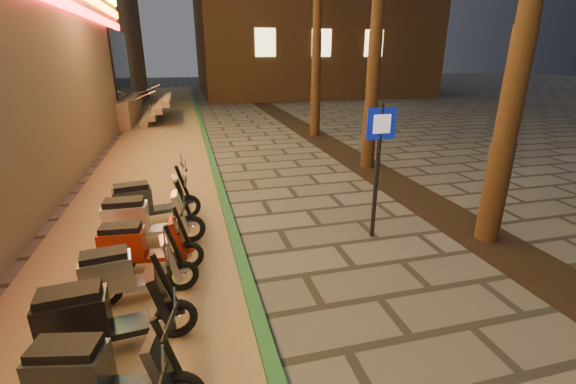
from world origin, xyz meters
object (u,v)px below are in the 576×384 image
object	(u,v)px
scooter_6	(100,316)
scooter_10	(147,201)
scooter_7	(126,272)
scooter_8	(139,246)
pedestrian_sign	(379,154)
scooter_5	(98,375)
scooter_9	(142,220)

from	to	relation	value
scooter_6	scooter_10	size ratio (longest dim) A/B	1.00
scooter_7	scooter_10	bearing A→B (deg)	80.47
scooter_7	scooter_8	xyz separation A→B (m)	(0.09, 0.77, 0.00)
pedestrian_sign	scooter_10	bearing A→B (deg)	156.52
scooter_6	scooter_7	bearing A→B (deg)	75.98
scooter_8	scooter_10	bearing A→B (deg)	96.20
scooter_7	scooter_8	bearing A→B (deg)	75.14
scooter_5	scooter_6	distance (m)	0.87
scooter_5	scooter_7	world-z (taller)	scooter_5
scooter_5	scooter_10	size ratio (longest dim) A/B	0.92
scooter_5	scooter_7	xyz separation A→B (m)	(0.02, 1.82, -0.01)
pedestrian_sign	scooter_7	bearing A→B (deg)	-168.37
scooter_10	scooter_7	bearing A→B (deg)	-101.86
pedestrian_sign	scooter_8	distance (m)	4.21
scooter_5	scooter_8	distance (m)	2.59
scooter_9	scooter_7	bearing A→B (deg)	-90.02
scooter_6	scooter_8	xyz separation A→B (m)	(0.24, 1.73, -0.04)
scooter_8	scooter_9	distance (m)	0.89
pedestrian_sign	scooter_8	bearing A→B (deg)	-178.61
scooter_5	scooter_9	world-z (taller)	scooter_9
pedestrian_sign	scooter_8	world-z (taller)	pedestrian_sign
scooter_7	scooter_9	xyz separation A→B (m)	(0.06, 1.66, 0.05)
scooter_8	scooter_10	distance (m)	1.84
pedestrian_sign	scooter_5	world-z (taller)	pedestrian_sign
pedestrian_sign	scooter_10	distance (m)	4.51
scooter_7	scooter_6	bearing A→B (deg)	-106.69
scooter_6	scooter_7	xyz separation A→B (m)	(0.15, 0.96, -0.04)
scooter_6	scooter_9	size ratio (longest dim) A/B	0.98
pedestrian_sign	scooter_10	world-z (taller)	pedestrian_sign
scooter_7	scooter_9	bearing A→B (deg)	79.77
pedestrian_sign	scooter_7	size ratio (longest dim) A/B	1.62
pedestrian_sign	scooter_9	distance (m)	4.27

